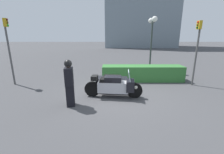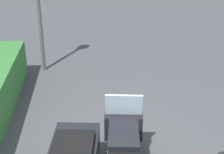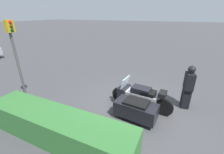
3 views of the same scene
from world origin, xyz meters
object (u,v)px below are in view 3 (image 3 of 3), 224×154
object	(u,v)px
officer_rider	(188,86)
hedge_bush_curbside	(58,127)
police_motorcycle	(136,102)
traffic_light_near	(16,53)

from	to	relation	value
officer_rider	hedge_bush_curbside	size ratio (longest dim) A/B	0.37
police_motorcycle	traffic_light_near	xyz separation A→B (m)	(4.12, 1.28, 1.68)
police_motorcycle	traffic_light_near	distance (m)	4.63
police_motorcycle	hedge_bush_curbside	bearing A→B (deg)	58.15
officer_rider	traffic_light_near	size ratio (longest dim) A/B	0.53
police_motorcycle	hedge_bush_curbside	size ratio (longest dim) A/B	0.53
hedge_bush_curbside	police_motorcycle	bearing A→B (deg)	-127.36
traffic_light_near	police_motorcycle	bearing A→B (deg)	14.51
hedge_bush_curbside	traffic_light_near	distance (m)	3.13
officer_rider	traffic_light_near	world-z (taller)	traffic_light_near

